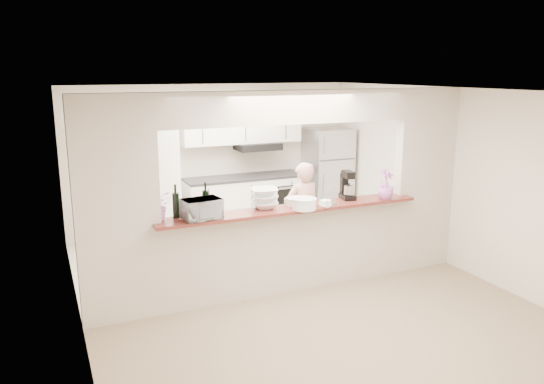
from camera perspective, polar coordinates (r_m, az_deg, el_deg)
floor at (r=6.87m, az=1.87°, el=-10.40°), size 6.00×6.00×0.00m
tile_overlay at (r=8.20m, az=-2.88°, el=-6.42°), size 5.00×2.90×0.01m
partition at (r=6.43m, az=1.96°, el=1.82°), size 5.00×0.15×2.50m
bar_counter at (r=6.66m, az=1.92°, el=-5.86°), size 3.40×0.38×1.09m
kitchen_cabinets at (r=8.95m, az=-6.77°, el=1.62°), size 3.15×0.62×2.25m
refrigerator at (r=9.79m, az=5.97°, el=1.88°), size 0.75×0.70×1.70m
flower_left at (r=6.02m, az=-12.11°, el=-1.40°), size 0.35×0.32×0.34m
wine_bottle_a at (r=6.17m, az=-7.15°, el=-1.06°), size 0.08×0.08×0.38m
wine_bottle_b at (r=6.09m, az=-10.30°, el=-1.36°), size 0.08×0.08×0.39m
toaster_oven at (r=6.00m, az=-7.58°, el=-1.82°), size 0.46×0.34×0.23m
serving_bowls at (r=6.40m, az=-0.83°, el=-0.71°), size 0.38×0.38×0.24m
plate_stack_a at (r=6.38m, az=3.49°, el=-1.27°), size 0.30×0.30×0.14m
plate_stack_b at (r=6.57m, az=2.61°, el=-1.02°), size 0.27×0.27×0.09m
red_bowl at (r=6.57m, az=3.62°, el=-1.14°), size 0.16×0.16×0.07m
tan_bowl at (r=6.60m, az=2.03°, el=-1.04°), size 0.16×0.16×0.08m
utensil_caddy at (r=6.57m, az=6.05°, el=-0.61°), size 0.29×0.24×0.24m
stand_mixer at (r=6.93m, az=8.07°, el=0.61°), size 0.20×0.27×0.37m
flower_right at (r=7.00m, az=12.11°, el=0.83°), size 0.28×0.28×0.39m
person at (r=7.56m, az=3.30°, el=-2.34°), size 0.56×0.38×1.46m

